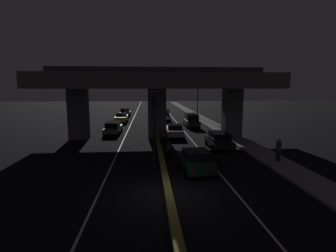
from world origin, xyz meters
The scene contains 19 objects.
ground_plane centered at (0.00, 0.00, 0.00)m, with size 200.00×200.00×0.00m, color black.
lane_line_left_inner centered at (-3.76, 35.00, 0.00)m, with size 0.12×126.00×0.00m, color beige.
lane_line_right_inner centered at (3.76, 35.00, 0.00)m, with size 0.12×126.00×0.00m, color beige.
median_divider centered at (0.00, 35.00, 0.19)m, with size 0.40×126.00×0.37m, color olive.
sidewalk_right centered at (8.81, 28.00, 0.08)m, with size 2.38×126.00×0.16m, color gray.
elevated_overpass centered at (0.00, 16.32, 6.01)m, with size 24.29×12.29×8.03m.
traffic_light_left_of_median centered at (-0.60, 4.76, 3.85)m, with size 0.30×0.49×5.68m.
street_lamp centered at (8.02, 35.66, 4.39)m, with size 2.35×0.32×7.33m.
car_dark_green_lead centered at (2.21, 3.77, 0.79)m, with size 2.17×4.03×1.54m.
car_dark_green_second centered at (5.72, 10.68, 0.80)m, with size 2.04×4.36×1.52m.
car_white_third centered at (2.11, 17.16, 0.72)m, with size 2.20×4.87×1.43m.
car_dark_green_fourth centered at (5.39, 24.72, 1.00)m, with size 2.05×4.73×1.92m.
car_white_fifth centered at (1.93, 32.82, 0.99)m, with size 2.12×4.09×1.89m.
car_silver_lead_oncoming centered at (-5.42, 19.58, 0.78)m, with size 2.03×4.73×1.48m.
car_taxi_yellow_second_oncoming centered at (-5.44, 30.63, 0.77)m, with size 2.05×4.78×1.52m.
car_white_third_oncoming centered at (-5.60, 39.84, 0.85)m, with size 2.07×4.15×1.64m.
motorcycle_black_filtering_near centered at (0.66, 7.69, 0.58)m, with size 0.34×1.88×1.35m.
motorcycle_white_filtering_mid centered at (0.72, 15.27, 0.58)m, with size 0.33×1.74×1.35m.
pedestrian_on_sidewalk centered at (8.88, 5.39, 1.03)m, with size 0.40×0.40×1.75m.
Camera 1 is at (-1.02, -13.37, 5.71)m, focal length 28.00 mm.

